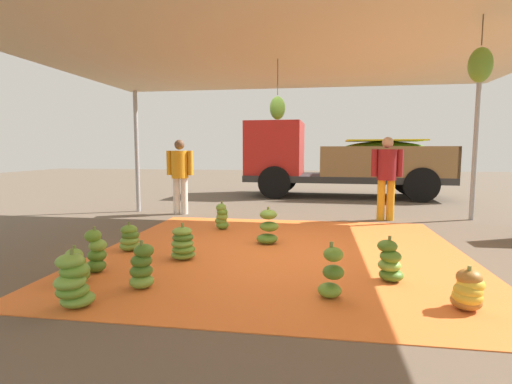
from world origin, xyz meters
TOP-DOWN VIEW (x-y plane):
  - ground_plane at (0.00, 3.00)m, footprint 40.00×40.00m
  - tarp_orange at (0.00, 0.00)m, footprint 5.27×5.18m
  - tent_canopy at (0.01, -0.09)m, footprint 8.00×7.00m
  - banana_bunch_0 at (-2.14, -1.29)m, footprint 0.32×0.34m
  - banana_bunch_1 at (0.68, -1.71)m, footprint 0.30×0.28m
  - banana_bunch_2 at (-1.75, -2.33)m, footprint 0.44×0.44m
  - banana_bunch_3 at (-1.24, 1.43)m, footprint 0.32×0.33m
  - banana_bunch_4 at (-0.24, 0.47)m, footprint 0.44×0.42m
  - banana_bunch_5 at (-2.14, -1.69)m, footprint 0.32×0.34m
  - banana_bunch_6 at (-1.34, -1.73)m, footprint 0.33×0.32m
  - banana_bunch_7 at (-1.28, -0.60)m, footprint 0.47×0.47m
  - banana_bunch_8 at (-2.21, -0.30)m, footprint 0.39×0.39m
  - banana_bunch_9 at (1.92, -1.82)m, footprint 0.38×0.39m
  - banana_bunch_10 at (1.35, -1.09)m, footprint 0.39×0.38m
  - cargo_truck_main at (1.13, 7.24)m, footprint 6.34×2.51m
  - worker_0 at (1.96, 2.97)m, footprint 0.65×0.40m
  - worker_1 at (-2.64, 3.07)m, footprint 0.63×0.39m

SIDE VIEW (x-z plane):
  - ground_plane at x=0.00m, z-range 0.00..0.00m
  - tarp_orange at x=0.00m, z-range 0.00..0.01m
  - banana_bunch_8 at x=-2.21m, z-range -0.03..0.41m
  - banana_bunch_9 at x=1.92m, z-range -0.02..0.41m
  - banana_bunch_5 at x=-2.14m, z-range -0.02..0.41m
  - banana_bunch_7 at x=-1.28m, z-range -0.03..0.46m
  - banana_bunch_10 at x=1.35m, z-range -0.03..0.49m
  - banana_bunch_6 at x=-1.34m, z-range -0.03..0.49m
  - banana_bunch_3 at x=-1.24m, z-range -0.03..0.51m
  - banana_bunch_1 at x=0.68m, z-range -0.04..0.54m
  - banana_bunch_2 at x=-1.75m, z-range -0.03..0.53m
  - banana_bunch_0 at x=-2.14m, z-range -0.03..0.54m
  - banana_bunch_4 at x=-0.24m, z-range -0.04..0.55m
  - worker_1 at x=-2.64m, z-range 0.14..1.87m
  - worker_0 at x=1.96m, z-range 0.15..1.91m
  - cargo_truck_main at x=1.13m, z-range 0.00..2.40m
  - tent_canopy at x=0.01m, z-range 1.39..4.34m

